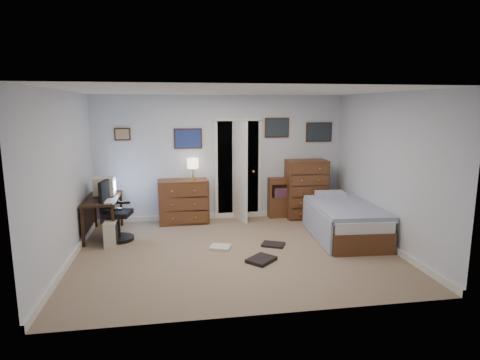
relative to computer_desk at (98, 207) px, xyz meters
name	(u,v)px	position (x,y,z in m)	size (l,w,h in m)	color
floor	(236,252)	(2.28, -1.18, -0.54)	(5.00, 4.00, 0.02)	gray
computer_desk	(98,207)	(0.00, 0.00, 0.00)	(0.57, 1.21, 0.69)	black
crt_monitor	(104,186)	(0.11, 0.15, 0.33)	(0.36, 0.34, 0.33)	beige
keyboard	(110,201)	(0.26, -0.35, 0.17)	(0.14, 0.37, 0.02)	beige
pc_tower	(111,233)	(0.28, -0.55, -0.33)	(0.20, 0.39, 0.42)	beige
office_chair	(115,218)	(0.32, -0.30, -0.13)	(0.59, 0.59, 1.04)	black
media_stack	(104,201)	(-0.04, 0.86, -0.10)	(0.17, 0.17, 0.87)	maroon
low_dresser	(184,201)	(1.51, 0.60, -0.10)	(0.97, 0.48, 0.86)	brown
table_lamp	(193,164)	(1.71, 0.60, 0.63)	(0.23, 0.23, 0.42)	gold
doorway	(236,168)	(2.63, 1.10, 0.47)	(0.96, 1.12, 2.05)	black
tall_dresser	(306,189)	(4.01, 0.57, 0.07)	(0.82, 0.48, 1.20)	brown
headboard_bookcase	(290,196)	(3.71, 0.69, -0.10)	(0.93, 0.27, 0.83)	brown
bed	(343,219)	(4.27, -0.72, -0.23)	(1.17, 2.03, 0.65)	brown
wall_posters	(249,133)	(2.85, 0.80, 1.21)	(4.38, 0.04, 0.60)	#331E11
floor_clutter	(253,252)	(2.54, -1.32, -0.51)	(1.30, 1.10, 0.05)	black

